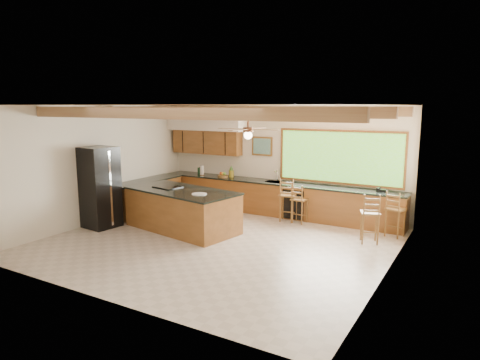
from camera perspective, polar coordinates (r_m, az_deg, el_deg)
The scene contains 9 objects.
ground at distance 9.56m, azimuth -3.09°, elevation -8.34°, with size 7.20×7.20×0.00m, color #C1B0A0.
room_shell at distance 9.75m, azimuth -1.94°, elevation 5.33°, with size 7.27×6.54×3.02m.
counter_run at distance 11.92m, azimuth 0.22°, elevation -2.33°, with size 7.12×3.10×1.28m.
island at distance 10.50m, azimuth -7.74°, elevation -3.93°, with size 3.02×1.80×1.01m.
refrigerator at distance 11.11m, azimuth -18.22°, elevation -0.92°, with size 0.85×0.83×2.00m.
bar_stool_a at distance 11.01m, azimuth 7.83°, elevation -2.68°, with size 0.40×0.40×1.03m.
bar_stool_b at distance 11.13m, azimuth 6.28°, elevation -2.12°, with size 0.48×0.48×1.15m.
bar_stool_c at distance 9.74m, azimuth 16.89°, elevation -4.36°, with size 0.52×0.52×1.12m.
bar_stool_d at distance 10.39m, azimuth 20.00°, elevation -3.80°, with size 0.48×0.48×1.08m.
Camera 1 is at (4.99, -7.58, 2.99)m, focal length 32.00 mm.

